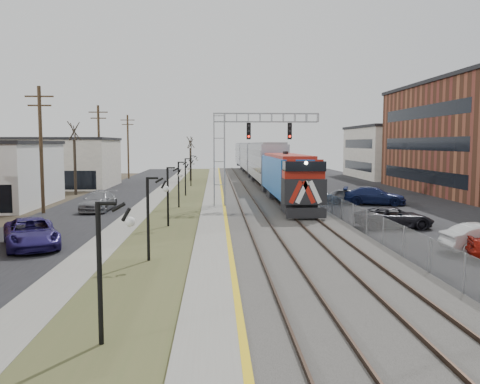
{
  "coord_description": "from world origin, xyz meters",
  "views": [
    {
      "loc": [
        -0.85,
        -15.65,
        5.55
      ],
      "look_at": [
        0.66,
        15.12,
        2.6
      ],
      "focal_mm": 38.0,
      "sensor_mm": 36.0,
      "label": 1
    }
  ],
  "objects": [
    {
      "name": "car_lot_e",
      "position": [
        11.22,
        30.04,
        0.7
      ],
      "size": [
        4.31,
        2.21,
        1.4
      ],
      "primitive_type": "imported",
      "rotation": [
        0.0,
        0.0,
        1.43
      ],
      "color": "slate",
      "rests_on": "ground"
    },
    {
      "name": "ballast_bed",
      "position": [
        4.0,
        35.0,
        0.1
      ],
      "size": [
        8.0,
        120.0,
        0.2
      ],
      "primitive_type": "cube",
      "color": "#595651",
      "rests_on": "ground"
    },
    {
      "name": "car_lot_c",
      "position": [
        10.8,
        16.55,
        0.69
      ],
      "size": [
        4.97,
        2.3,
        1.38
      ],
      "primitive_type": "imported",
      "rotation": [
        0.0,
        0.0,
        1.57
      ],
      "color": "black",
      "rests_on": "ground"
    },
    {
      "name": "track_far",
      "position": [
        5.5,
        35.0,
        0.28
      ],
      "size": [
        1.58,
        120.0,
        0.15
      ],
      "color": "#2D2119",
      "rests_on": "ballast_bed"
    },
    {
      "name": "bare_trees",
      "position": [
        -12.66,
        38.91,
        2.7
      ],
      "size": [
        12.3,
        42.3,
        5.95
      ],
      "color": "#382D23",
      "rests_on": "ground"
    },
    {
      "name": "grass_median",
      "position": [
        -4.0,
        35.0,
        0.03
      ],
      "size": [
        4.0,
        120.0,
        0.06
      ],
      "primitive_type": "cube",
      "color": "#494F2A",
      "rests_on": "ground"
    },
    {
      "name": "car_lot_d",
      "position": [
        13.51,
        29.25,
        0.8
      ],
      "size": [
        5.89,
        3.68,
        1.59
      ],
      "primitive_type": "imported",
      "rotation": [
        0.0,
        0.0,
        1.29
      ],
      "color": "navy",
      "rests_on": "ground"
    },
    {
      "name": "lampposts",
      "position": [
        -4.0,
        18.29,
        2.0
      ],
      "size": [
        0.14,
        62.14,
        4.0
      ],
      "color": "black",
      "rests_on": "ground"
    },
    {
      "name": "utility_poles",
      "position": [
        -14.5,
        25.0,
        5.0
      ],
      "size": [
        0.28,
        80.28,
        10.0
      ],
      "color": "#4C3823",
      "rests_on": "ground"
    },
    {
      "name": "signal_gantry",
      "position": [
        1.22,
        27.99,
        5.59
      ],
      "size": [
        9.0,
        1.07,
        8.15
      ],
      "color": "gray",
      "rests_on": "ground"
    },
    {
      "name": "sidewalk",
      "position": [
        -7.0,
        35.0,
        0.04
      ],
      "size": [
        2.0,
        120.0,
        0.08
      ],
      "primitive_type": "cube",
      "color": "gray",
      "rests_on": "ground"
    },
    {
      "name": "train",
      "position": [
        5.5,
        63.7,
        2.92
      ],
      "size": [
        3.0,
        85.85,
        5.33
      ],
      "color": "#1557AF",
      "rests_on": "ground"
    },
    {
      "name": "fence",
      "position": [
        8.2,
        35.0,
        0.8
      ],
      "size": [
        0.04,
        120.0,
        1.6
      ],
      "primitive_type": "cube",
      "color": "gray",
      "rests_on": "ground"
    },
    {
      "name": "platform_edge",
      "position": [
        -0.12,
        35.0,
        0.24
      ],
      "size": [
        0.24,
        120.0,
        0.01
      ],
      "primitive_type": "cube",
      "color": "gold",
      "rests_on": "platform"
    },
    {
      "name": "track_near",
      "position": [
        2.0,
        35.0,
        0.28
      ],
      "size": [
        1.58,
        120.0,
        0.15
      ],
      "color": "#2D2119",
      "rests_on": "ballast_bed"
    },
    {
      "name": "parking_lot",
      "position": [
        16.0,
        35.0,
        0.02
      ],
      "size": [
        16.0,
        120.0,
        0.04
      ],
      "primitive_type": "cube",
      "color": "black",
      "rests_on": "ground"
    },
    {
      "name": "street_west",
      "position": [
        -11.5,
        35.0,
        0.02
      ],
      "size": [
        7.0,
        120.0,
        0.04
      ],
      "primitive_type": "cube",
      "color": "black",
      "rests_on": "ground"
    },
    {
      "name": "car_street_a",
      "position": [
        -10.63,
        11.46,
        0.77
      ],
      "size": [
        4.58,
        6.12,
        1.54
      ],
      "primitive_type": "imported",
      "rotation": [
        0.0,
        0.0,
        0.41
      ],
      "color": "navy",
      "rests_on": "ground"
    },
    {
      "name": "ground",
      "position": [
        0.0,
        0.0,
        0.0
      ],
      "size": [
        160.0,
        160.0,
        0.0
      ],
      "primitive_type": "plane",
      "color": "#473D2D",
      "rests_on": "ground"
    },
    {
      "name": "platform",
      "position": [
        -1.0,
        35.0,
        0.12
      ],
      "size": [
        2.0,
        120.0,
        0.24
      ],
      "primitive_type": "cube",
      "color": "gray",
      "rests_on": "ground"
    },
    {
      "name": "car_street_b",
      "position": [
        -10.43,
        26.23,
        0.77
      ],
      "size": [
        2.42,
        5.43,
        1.55
      ],
      "primitive_type": "imported",
      "rotation": [
        0.0,
        0.0,
        -0.05
      ],
      "color": "gray",
      "rests_on": "ground"
    }
  ]
}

